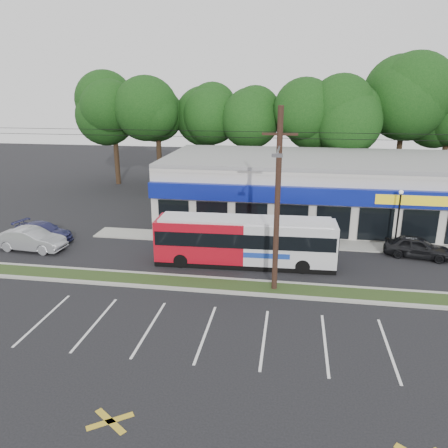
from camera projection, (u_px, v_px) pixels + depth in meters
name	position (u px, v px, depth m)	size (l,w,h in m)	color
ground	(218.00, 294.00, 23.93)	(120.00, 120.00, 0.00)	black
grass_strip	(221.00, 285.00, 24.86)	(40.00, 1.60, 0.12)	#273B18
curb_south	(219.00, 292.00, 24.05)	(40.00, 0.25, 0.14)	#9E9E93
curb_north	(224.00, 279.00, 25.65)	(40.00, 0.25, 0.14)	#9E9E93
sidewalk	(307.00, 243.00, 31.64)	(32.00, 2.20, 0.10)	#9E9E93
strip_mall	(313.00, 188.00, 37.31)	(25.00, 12.55, 5.30)	#B9B6AB
utility_pole	(274.00, 196.00, 22.76)	(50.00, 2.77, 10.00)	black
lamp_post	(399.00, 213.00, 29.77)	(0.30, 0.30, 4.25)	black
tree_line	(298.00, 112.00, 45.31)	(46.76, 6.76, 11.83)	black
metrobus	(245.00, 240.00, 27.55)	(11.38, 2.79, 3.04)	#A90D1B
car_dark	(417.00, 247.00, 28.98)	(1.67, 4.16, 1.42)	black
car_silver	(31.00, 239.00, 30.21)	(1.65, 4.73, 1.56)	#939499
car_blue	(43.00, 231.00, 32.22)	(1.86, 4.59, 1.33)	navy
pedestrian_a	(313.00, 248.00, 28.55)	(0.60, 0.39, 1.63)	beige
pedestrian_b	(328.00, 248.00, 28.39)	(0.83, 0.64, 1.70)	beige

